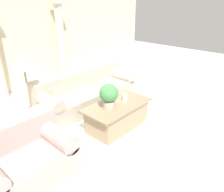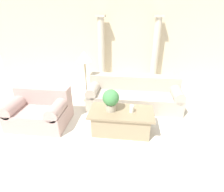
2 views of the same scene
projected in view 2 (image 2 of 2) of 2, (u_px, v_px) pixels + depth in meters
ground_plane at (117, 118)px, 4.32m from camera, size 16.00×16.00×0.00m
wall_back at (125, 36)px, 6.13m from camera, size 10.00×0.06×3.20m
sofa_long at (134, 95)px, 4.77m from camera, size 2.46×0.93×0.80m
loveseat at (40, 109)px, 4.02m from camera, size 1.28×0.93×0.80m
coffee_table at (121, 121)px, 3.75m from camera, size 1.35×0.70×0.50m
potted_plant at (111, 99)px, 3.56m from camera, size 0.34×0.34×0.47m
pillar_candle at (132, 109)px, 3.58m from camera, size 0.09×0.09×0.15m
floor_lamp at (84, 58)px, 4.59m from camera, size 0.42×0.42×1.45m
column_left at (101, 50)px, 6.12m from camera, size 0.31×0.31×2.27m
column_right at (155, 51)px, 5.93m from camera, size 0.31×0.31×2.27m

